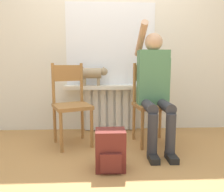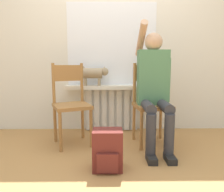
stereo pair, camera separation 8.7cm
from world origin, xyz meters
name	(u,v)px [view 1 (the left image)]	position (x,y,z in m)	size (l,w,h in m)	color
ground_plane	(116,167)	(0.00, 0.00, 0.00)	(12.00, 12.00, 0.00)	#B27F47
wall_with_window	(110,34)	(0.00, 1.23, 1.35)	(7.00, 0.06, 2.70)	silver
radiator	(111,109)	(0.00, 1.15, 0.30)	(0.73, 0.08, 0.60)	silver
windowsill	(111,87)	(0.00, 1.09, 0.62)	(1.27, 0.23, 0.05)	white
window_glass	(110,44)	(0.00, 1.20, 1.21)	(1.22, 0.01, 1.11)	white
chair_left	(71,103)	(-0.48, 0.62, 0.49)	(0.52, 0.52, 0.95)	#9E6B38
chair_right	(151,102)	(0.46, 0.62, 0.49)	(0.44, 0.44, 0.95)	#9E6B38
person	(154,84)	(0.46, 0.51, 0.72)	(0.36, 0.98, 1.41)	#333338
cat	(93,73)	(-0.24, 1.05, 0.81)	(0.50, 0.14, 0.26)	#9E896B
backpack	(110,150)	(-0.05, -0.05, 0.18)	(0.26, 0.23, 0.36)	maroon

